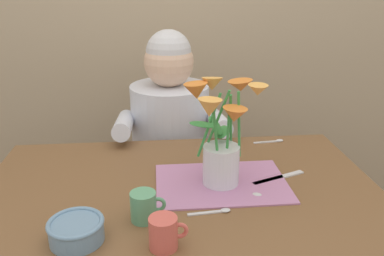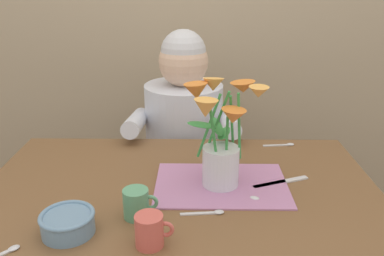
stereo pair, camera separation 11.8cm
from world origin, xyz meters
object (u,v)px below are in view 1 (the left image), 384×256
at_px(ceramic_bowl, 76,230).
at_px(tea_cup, 144,206).
at_px(dinner_knife, 278,178).
at_px(flower_vase, 221,137).
at_px(ceramic_mug, 164,233).
at_px(seated_person, 171,158).

height_order(ceramic_bowl, tea_cup, tea_cup).
relative_size(dinner_knife, tea_cup, 2.04).
distance_m(ceramic_bowl, dinner_knife, 0.63).
bearing_deg(ceramic_bowl, tea_cup, 24.59).
bearing_deg(flower_vase, ceramic_mug, -121.55).
height_order(ceramic_bowl, ceramic_mug, ceramic_mug).
xyz_separation_m(dinner_knife, tea_cup, (-0.42, -0.19, 0.04)).
xyz_separation_m(flower_vase, ceramic_mug, (-0.18, -0.29, -0.12)).
distance_m(seated_person, tea_cup, 0.79).
bearing_deg(dinner_knife, tea_cup, -176.87).
bearing_deg(tea_cup, ceramic_mug, -67.90).
height_order(seated_person, ceramic_mug, seated_person).
bearing_deg(ceramic_mug, tea_cup, 112.10).
bearing_deg(seated_person, tea_cup, -95.98).
distance_m(ceramic_mug, tea_cup, 0.13).
bearing_deg(ceramic_mug, ceramic_bowl, 167.75).
relative_size(flower_vase, dinner_knife, 1.72).
height_order(seated_person, dinner_knife, seated_person).
bearing_deg(seated_person, ceramic_bowl, -105.88).
relative_size(flower_vase, tea_cup, 3.52).
bearing_deg(flower_vase, seated_person, 102.46).
bearing_deg(dinner_knife, ceramic_mug, -161.41).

